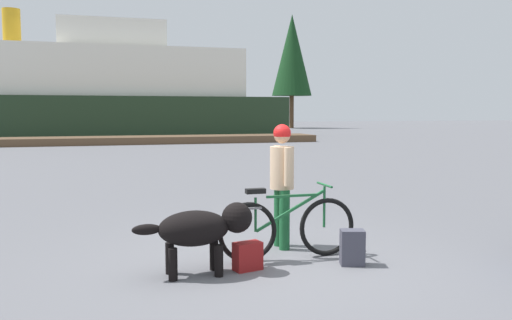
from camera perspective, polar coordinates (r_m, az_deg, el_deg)
ground_plane at (r=6.52m, az=2.08°, el=-11.07°), size 160.00×160.00×0.00m
bicycle at (r=6.66m, az=3.35°, el=-7.20°), size 1.79×0.44×0.92m
person_cyclist at (r=7.10m, az=2.79°, el=-1.55°), size 0.32×0.53×1.66m
dog at (r=6.03m, az=-5.82°, el=-7.28°), size 1.35×0.47×0.80m
backpack at (r=6.54m, az=10.27°, el=-9.19°), size 0.33×0.27×0.42m
handbag_pannier at (r=6.25m, az=-0.90°, el=-10.25°), size 0.35×0.25×0.33m
dock_pier at (r=30.90m, az=-10.64°, el=2.15°), size 18.58×2.70×0.40m
ferry_boat at (r=37.97m, az=-19.11°, el=6.60°), size 28.35×7.96×8.37m
pine_tree_center at (r=54.29m, az=-18.51°, el=9.78°), size 3.51×3.51×10.04m
pine_tree_far_right at (r=57.63m, az=3.87°, el=11.10°), size 4.23×4.23×12.00m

